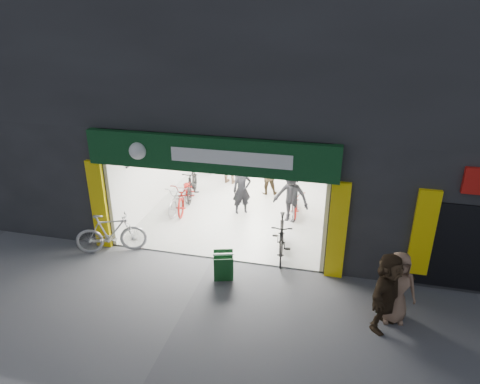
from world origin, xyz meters
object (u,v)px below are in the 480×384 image
at_px(bike_right_front, 281,237).
at_px(parked_bike, 111,233).
at_px(pedestrian_near, 397,288).
at_px(bike_left_front, 181,197).
at_px(sandwich_board, 223,266).

height_order(bike_right_front, parked_bike, parked_bike).
relative_size(parked_bike, pedestrian_near, 1.16).
distance_m(bike_left_front, sandwich_board, 4.34).
height_order(parked_bike, pedestrian_near, pedestrian_near).
distance_m(pedestrian_near, sandwich_board, 4.07).
bearing_deg(parked_bike, pedestrian_near, -121.19).
relative_size(bike_left_front, bike_right_front, 0.96).
bearing_deg(pedestrian_near, bike_right_front, 135.78).
xyz_separation_m(bike_left_front, parked_bike, (-0.94, -2.96, 0.10)).
bearing_deg(bike_left_front, bike_right_front, -25.00).
xyz_separation_m(parked_bike, pedestrian_near, (7.43, -1.14, 0.25)).
bearing_deg(sandwich_board, bike_right_front, 33.88).
bearing_deg(bike_right_front, sandwich_board, -136.34).
xyz_separation_m(parked_bike, sandwich_board, (3.41, -0.60, -0.17)).
bearing_deg(bike_left_front, pedestrian_near, -28.22).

